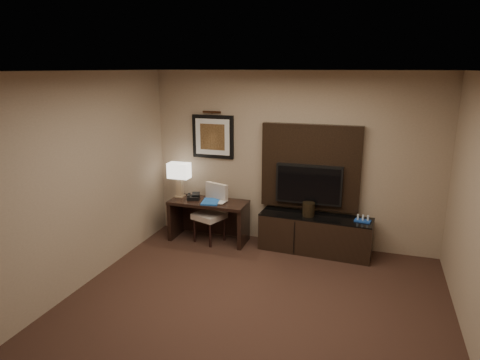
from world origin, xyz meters
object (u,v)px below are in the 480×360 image
at_px(ice_bucket, 308,209).
at_px(tv, 309,184).
at_px(desk_chair, 209,215).
at_px(desk_phone, 194,196).
at_px(minibar_tray, 363,219).
at_px(desk, 209,221).
at_px(credenza, 315,234).
at_px(table_lamp, 179,179).

bearing_deg(ice_bucket, tv, 101.95).
bearing_deg(desk_chair, desk_phone, -171.10).
height_order(ice_bucket, minibar_tray, ice_bucket).
height_order(desk, credenza, desk).
relative_size(desk, tv, 1.25).
bearing_deg(desk, table_lamp, 172.08).
relative_size(desk_chair, desk_phone, 4.54).
relative_size(ice_bucket, minibar_tray, 0.91).
xyz_separation_m(ice_bucket, minibar_tray, (0.79, 0.00, -0.06)).
xyz_separation_m(table_lamp, ice_bucket, (2.13, -0.04, -0.30)).
bearing_deg(tv, table_lamp, -176.49).
height_order(desk, desk_phone, desk_phone).
distance_m(desk, table_lamp, 0.84).
relative_size(tv, minibar_tray, 4.40).
height_order(table_lamp, ice_bucket, table_lamp).
bearing_deg(table_lamp, tv, 3.51).
bearing_deg(desk, minibar_tray, 1.64).
distance_m(ice_bucket, minibar_tray, 0.79).
bearing_deg(credenza, desk_phone, -175.26).
distance_m(credenza, minibar_tray, 0.75).
height_order(desk_chair, table_lamp, table_lamp).
xyz_separation_m(desk, table_lamp, (-0.54, 0.08, 0.64)).
height_order(table_lamp, minibar_tray, table_lamp).
xyz_separation_m(tv, table_lamp, (-2.10, -0.13, -0.04)).
xyz_separation_m(desk_chair, ice_bucket, (1.57, 0.09, 0.24)).
bearing_deg(desk_phone, ice_bucket, -17.94).
bearing_deg(table_lamp, ice_bucket, -0.99).
relative_size(desk, ice_bucket, 6.00).
relative_size(credenza, desk_chair, 1.88).
relative_size(table_lamp, ice_bucket, 2.98).
bearing_deg(desk_chair, minibar_tray, 22.75).
relative_size(desk_chair, table_lamp, 1.44).
xyz_separation_m(credenza, table_lamp, (-2.24, 0.01, 0.69)).
bearing_deg(desk_phone, table_lamp, 148.09).
relative_size(desk, credenza, 0.74).
distance_m(credenza, desk_phone, 2.02).
bearing_deg(credenza, table_lamp, -177.07).
bearing_deg(minibar_tray, desk_chair, -177.85).
height_order(desk, ice_bucket, ice_bucket).
distance_m(desk, credenza, 1.71).
bearing_deg(tv, desk, -172.38).
distance_m(tv, desk_phone, 1.86).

